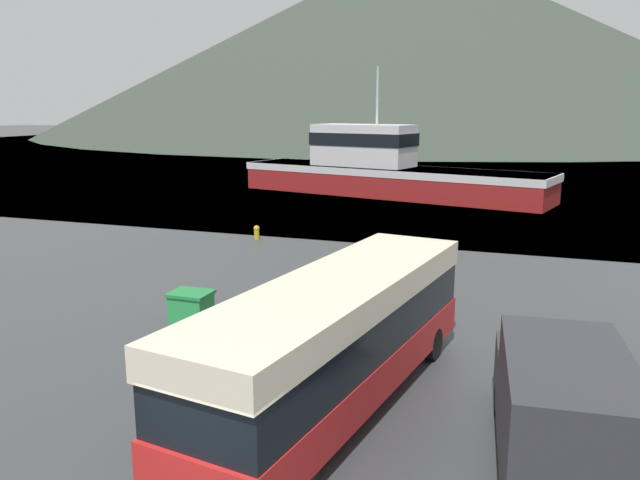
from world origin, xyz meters
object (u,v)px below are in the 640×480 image
(delivery_van, at_px, (560,407))
(storage_bin, at_px, (191,307))
(fishing_boat, at_px, (383,170))
(tour_bus, at_px, (338,334))

(delivery_van, xyz_separation_m, storage_bin, (-11.12, 5.16, -0.82))
(fishing_boat, bearing_deg, delivery_van, 32.25)
(tour_bus, bearing_deg, delivery_van, -6.30)
(delivery_van, height_order, fishing_boat, fishing_boat)
(fishing_boat, height_order, storage_bin, fishing_boat)
(storage_bin, bearing_deg, delivery_van, -24.88)
(fishing_boat, xyz_separation_m, storage_bin, (1.46, -32.38, -1.47))
(delivery_van, distance_m, storage_bin, 12.28)
(tour_bus, xyz_separation_m, fishing_boat, (-7.72, 36.23, 0.26))
(tour_bus, xyz_separation_m, delivery_van, (4.85, -1.31, -0.39))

